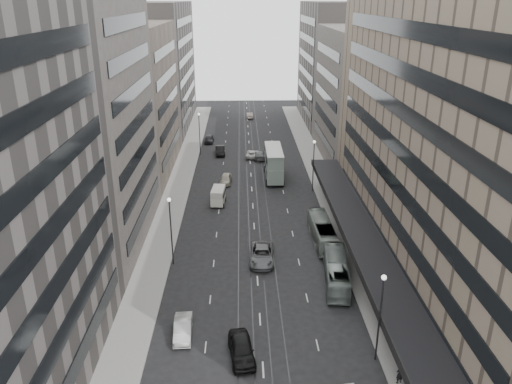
{
  "coord_description": "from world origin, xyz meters",
  "views": [
    {
      "loc": [
        -1.61,
        -39.31,
        29.07
      ],
      "look_at": [
        0.21,
        20.45,
        5.58
      ],
      "focal_mm": 35.0,
      "sensor_mm": 36.0,
      "label": 1
    }
  ],
  "objects": [
    {
      "name": "ground",
      "position": [
        0.0,
        0.0,
        0.0
      ],
      "size": [
        220.0,
        220.0,
        0.0
      ],
      "primitive_type": "plane",
      "color": "black",
      "rests_on": "ground"
    },
    {
      "name": "sidewalk_right",
      "position": [
        12.0,
        37.5,
        0.07
      ],
      "size": [
        4.0,
        125.0,
        0.15
      ],
      "primitive_type": "cube",
      "color": "gray",
      "rests_on": "ground"
    },
    {
      "name": "sidewalk_left",
      "position": [
        -12.0,
        37.5,
        0.07
      ],
      "size": [
        4.0,
        125.0,
        0.15
      ],
      "primitive_type": "cube",
      "color": "gray",
      "rests_on": "ground"
    },
    {
      "name": "department_store",
      "position": [
        21.45,
        8.0,
        14.95
      ],
      "size": [
        19.2,
        60.0,
        30.0
      ],
      "color": "#766556",
      "rests_on": "ground"
    },
    {
      "name": "building_right_mid",
      "position": [
        21.5,
        52.0,
        12.0
      ],
      "size": [
        15.0,
        28.0,
        24.0
      ],
      "primitive_type": "cube",
      "color": "#4D4742",
      "rests_on": "ground"
    },
    {
      "name": "building_right_far",
      "position": [
        21.5,
        82.0,
        14.0
      ],
      "size": [
        15.0,
        32.0,
        28.0
      ],
      "primitive_type": "cube",
      "color": "#68625E",
      "rests_on": "ground"
    },
    {
      "name": "building_left_b",
      "position": [
        -21.5,
        19.0,
        17.0
      ],
      "size": [
        15.0,
        26.0,
        34.0
      ],
      "primitive_type": "cube",
      "color": "#4D4742",
      "rests_on": "ground"
    },
    {
      "name": "building_left_c",
      "position": [
        -21.5,
        46.0,
        12.5
      ],
      "size": [
        15.0,
        28.0,
        25.0
      ],
      "primitive_type": "cube",
      "color": "#706157",
      "rests_on": "ground"
    },
    {
      "name": "building_left_d",
      "position": [
        -21.5,
        79.0,
        14.0
      ],
      "size": [
        15.0,
        38.0,
        28.0
      ],
      "primitive_type": "cube",
      "color": "#68625E",
      "rests_on": "ground"
    },
    {
      "name": "lamp_right_near",
      "position": [
        9.7,
        -5.0,
        5.2
      ],
      "size": [
        0.44,
        0.44,
        8.32
      ],
      "color": "#262628",
      "rests_on": "ground"
    },
    {
      "name": "lamp_right_far",
      "position": [
        9.7,
        35.0,
        5.2
      ],
      "size": [
        0.44,
        0.44,
        8.32
      ],
      "color": "#262628",
      "rests_on": "ground"
    },
    {
      "name": "lamp_left_near",
      "position": [
        -9.7,
        12.0,
        5.2
      ],
      "size": [
        0.44,
        0.44,
        8.32
      ],
      "color": "#262628",
      "rests_on": "ground"
    },
    {
      "name": "lamp_left_far",
      "position": [
        -9.7,
        55.0,
        5.2
      ],
      "size": [
        0.44,
        0.44,
        8.32
      ],
      "color": "#262628",
      "rests_on": "ground"
    },
    {
      "name": "bus_near",
      "position": [
        8.5,
        7.4,
        1.38
      ],
      "size": [
        3.46,
        10.11,
        2.76
      ],
      "primitive_type": "imported",
      "rotation": [
        0.0,
        0.0,
        3.02
      ],
      "color": "slate",
      "rests_on": "ground"
    },
    {
      "name": "bus_far",
      "position": [
        8.5,
        17.22,
        1.41
      ],
      "size": [
        2.56,
        10.18,
        2.82
      ],
      "primitive_type": "imported",
      "rotation": [
        0.0,
        0.0,
        3.16
      ],
      "color": "gray",
      "rests_on": "ground"
    },
    {
      "name": "double_decker",
      "position": [
        3.84,
        40.89,
        2.86
      ],
      "size": [
        3.0,
        9.69,
        5.29
      ],
      "rotation": [
        0.0,
        0.0,
        0.0
      ],
      "color": "gray",
      "rests_on": "ground"
    },
    {
      "name": "panel_van",
      "position": [
        -5.14,
        29.83,
        1.4
      ],
      "size": [
        2.28,
        4.18,
        2.55
      ],
      "rotation": [
        0.0,
        0.0,
        -0.09
      ],
      "color": "beige",
      "rests_on": "ground"
    },
    {
      "name": "sedan_0",
      "position": [
        -1.8,
        -4.4,
        0.86
      ],
      "size": [
        2.69,
        5.26,
        1.72
      ],
      "primitive_type": "imported",
      "rotation": [
        0.0,
        0.0,
        0.14
      ],
      "color": "black",
      "rests_on": "ground"
    },
    {
      "name": "sedan_1",
      "position": [
        -7.16,
        -1.23,
        0.74
      ],
      "size": [
        1.82,
        4.58,
        1.48
      ],
      "primitive_type": "imported",
      "rotation": [
        0.0,
        0.0,
        0.06
      ],
      "color": "beige",
      "rests_on": "ground"
    },
    {
      "name": "sedan_2",
      "position": [
        0.66,
        12.33,
        0.84
      ],
      "size": [
        3.09,
        6.19,
        1.68
      ],
      "primitive_type": "imported",
      "rotation": [
        0.0,
        0.0,
        -0.05
      ],
      "color": "#5D5E60",
      "rests_on": "ground"
    },
    {
      "name": "sedan_4",
      "position": [
        -4.27,
        38.79,
        0.77
      ],
      "size": [
        2.22,
        4.65,
        1.54
      ],
      "primitive_type": "imported",
      "rotation": [
        0.0,
        0.0,
        -0.09
      ],
      "color": "#A59E89",
      "rests_on": "ground"
    },
    {
      "name": "sedan_5",
      "position": [
        -5.81,
        55.16,
        0.82
      ],
      "size": [
        2.12,
        5.11,
        1.65
      ],
      "primitive_type": "imported",
      "rotation": [
        0.0,
        0.0,
        0.08
      ],
      "color": "black",
      "rests_on": "ground"
    },
    {
      "name": "sedan_6",
      "position": [
        0.48,
        53.18,
        0.66
      ],
      "size": [
        2.76,
        4.99,
        1.32
      ],
      "primitive_type": "imported",
      "rotation": [
        0.0,
        0.0,
        3.02
      ],
      "color": "silver",
      "rests_on": "ground"
    },
    {
      "name": "sedan_7",
      "position": [
        1.74,
        52.13,
        0.73
      ],
      "size": [
        2.5,
        5.21,
        1.46
      ],
      "primitive_type": "imported",
      "rotation": [
        0.0,
        0.0,
        3.23
      ],
      "color": "#59595B",
      "rests_on": "ground"
    },
    {
      "name": "sedan_8",
      "position": [
        -8.5,
        63.94,
        0.78
      ],
      "size": [
        1.96,
        4.64,
        1.57
      ],
      "primitive_type": "imported",
      "rotation": [
        0.0,
        0.0,
        -0.02
      ],
      "color": "#232326",
      "rests_on": "ground"
    },
    {
      "name": "sedan_9",
      "position": [
        0.62,
        86.64,
        0.7
      ],
      "size": [
        1.52,
        4.26,
        1.4
      ],
      "primitive_type": "imported",
      "rotation": [
        0.0,
        0.0,
        3.15
      ],
      "color": "#BCAB9B",
      "rests_on": "ground"
    },
    {
      "name": "pedestrian",
      "position": [
        10.82,
        -7.99,
        1.02
      ],
      "size": [
        0.73,
        0.58,
        1.75
      ],
      "primitive_type": "imported",
      "rotation": [
        0.0,
        0.0,
        3.43
      ],
      "color": "black",
      "rests_on": "sidewalk_right"
    }
  ]
}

